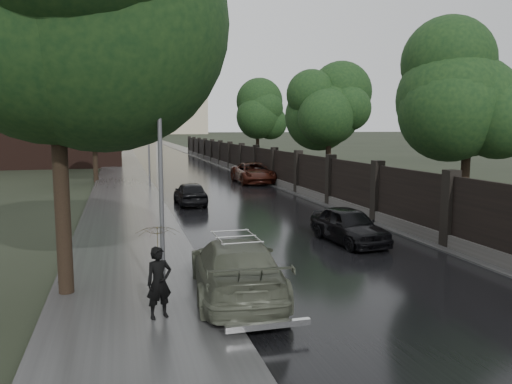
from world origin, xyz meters
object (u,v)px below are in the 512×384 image
object	(u,v)px
tree_left_near	(53,26)
traffic_light	(149,153)
tree_right_a	(469,107)
tree_left_far	(93,112)
lamp_post	(161,195)
car_right_far	(253,173)
pedestrian_umbrella	(158,244)
tree_right_c	(258,119)
tree_right_b	(329,115)
car_right_near	(349,225)
hatchback_left	(190,193)
volga_sedan	(236,268)

from	to	relation	value
tree_left_near	traffic_light	xyz separation A→B (m)	(3.30, 21.99, -4.02)
tree_right_a	tree_left_far	bearing A→B (deg)	125.17
lamp_post	traffic_light	bearing A→B (deg)	87.32
tree_left_far	car_right_far	distance (m)	12.76
tree_left_near	lamp_post	distance (m)	4.60
pedestrian_umbrella	traffic_light	bearing A→B (deg)	69.64
tree_left_near	tree_right_c	world-z (taller)	tree_left_near
tree_left_near	tree_left_far	xyz separation A→B (m)	(-0.40, 27.00, -1.18)
traffic_light	tree_right_a	bearing A→B (deg)	-55.23
tree_left_far	tree_right_b	xyz separation A→B (m)	(15.50, -8.00, -0.29)
tree_right_b	car_right_near	xyz separation A→B (m)	(-5.90, -15.43, -4.30)
lamp_post	tree_left_far	bearing A→B (deg)	95.21
pedestrian_umbrella	hatchback_left	bearing A→B (deg)	62.42
tree_left_near	traffic_light	world-z (taller)	tree_left_near
tree_left_near	traffic_light	distance (m)	22.60
hatchback_left	car_right_near	size ratio (longest dim) A/B	0.98
tree_right_c	tree_left_near	bearing A→B (deg)	-112.20
lamp_post	volga_sedan	bearing A→B (deg)	17.05
tree_right_c	car_right_near	bearing A→B (deg)	-100.01
tree_right_c	pedestrian_umbrella	xyz separation A→B (m)	(-13.05, -39.23, -3.21)
tree_left_far	tree_right_c	distance (m)	18.45
tree_left_far	tree_right_c	world-z (taller)	tree_left_far
tree_left_near	hatchback_left	size ratio (longest dim) A/B	2.46
volga_sedan	traffic_light	bearing A→B (deg)	-82.40
hatchback_left	car_right_far	size ratio (longest dim) A/B	0.68
volga_sedan	car_right_far	bearing A→B (deg)	-100.16
tree_right_b	car_right_far	bearing A→B (deg)	134.41
tree_right_a	hatchback_left	distance (m)	14.18
lamp_post	hatchback_left	bearing A→B (deg)	79.89
car_right_near	car_right_far	distance (m)	19.75
volga_sedan	car_right_far	xyz separation A→B (m)	(6.94, 24.19, 0.03)
car_right_near	pedestrian_umbrella	xyz separation A→B (m)	(-7.15, -5.80, 1.09)
traffic_light	hatchback_left	world-z (taller)	traffic_light
hatchback_left	pedestrian_umbrella	size ratio (longest dim) A/B	1.56
tree_right_c	traffic_light	world-z (taller)	tree_right_c
hatchback_left	tree_right_c	bearing A→B (deg)	-114.29
car_right_near	car_right_far	world-z (taller)	car_right_far
tree_left_near	tree_right_b	size ratio (longest dim) A/B	1.31
car_right_far	tree_right_c	bearing A→B (deg)	73.97
traffic_light	volga_sedan	size ratio (longest dim) A/B	0.80
tree_left_far	tree_right_c	xyz separation A→B (m)	(15.50, 10.00, -0.29)
tree_right_a	car_right_far	world-z (taller)	tree_right_a
car_right_near	tree_right_c	bearing A→B (deg)	75.01
tree_left_near	pedestrian_umbrella	distance (m)	5.57
tree_right_b	traffic_light	size ratio (longest dim) A/B	1.75
tree_left_far	car_right_far	world-z (taller)	tree_left_far
tree_left_near	lamp_post	world-z (taller)	tree_left_near
tree_right_a	traffic_light	xyz separation A→B (m)	(-11.80, 16.99, -2.55)
tree_left_far	traffic_light	xyz separation A→B (m)	(3.70, -5.01, -2.84)
tree_right_c	car_right_near	size ratio (longest dim) A/B	1.85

